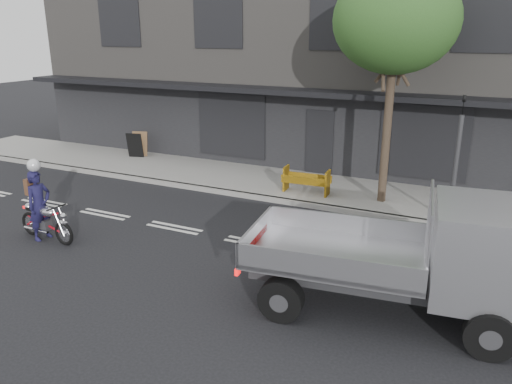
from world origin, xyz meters
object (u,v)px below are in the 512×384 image
at_px(traffic_light_pole, 456,167).
at_px(street_tree, 396,21).
at_px(construction_barrier, 304,182).
at_px(sandwich_board, 135,145).
at_px(motorcycle, 46,221).
at_px(rider, 39,205).
at_px(flatbed_ute, 459,253).

bearing_deg(traffic_light_pole, street_tree, 156.97).
bearing_deg(construction_barrier, sandwich_board, 168.60).
xyz_separation_m(street_tree, motorcycle, (-7.05, -6.21, -4.78)).
distance_m(motorcycle, sandwich_board, 7.93).
height_order(motorcycle, sandwich_board, sandwich_board).
distance_m(rider, construction_barrier, 7.55).
height_order(motorcycle, rider, rider).
bearing_deg(rider, motorcycle, -84.85).
distance_m(motorcycle, construction_barrier, 7.45).
height_order(street_tree, sandwich_board, street_tree).
height_order(traffic_light_pole, construction_barrier, traffic_light_pole).
bearing_deg(traffic_light_pole, sandwich_board, 170.81).
xyz_separation_m(street_tree, traffic_light_pole, (2.00, -0.85, -3.63)).
bearing_deg(motorcycle, construction_barrier, 55.73).
height_order(traffic_light_pole, motorcycle, traffic_light_pole).
distance_m(traffic_light_pole, construction_barrier, 4.47).
bearing_deg(traffic_light_pole, construction_barrier, 174.85).
height_order(flatbed_ute, construction_barrier, flatbed_ute).
bearing_deg(flatbed_ute, motorcycle, 175.57).
relative_size(traffic_light_pole, sandwich_board, 3.52).
distance_m(rider, flatbed_ute, 9.71).
relative_size(rider, flatbed_ute, 0.33).
bearing_deg(rider, street_tree, -44.01).
bearing_deg(rider, flatbed_ute, -82.39).
xyz_separation_m(rider, sandwich_board, (-2.89, 7.32, -0.24)).
relative_size(street_tree, construction_barrier, 4.56).
xyz_separation_m(street_tree, flatbed_ute, (2.49, -5.80, -3.92)).
distance_m(flatbed_ute, sandwich_board, 14.37).
xyz_separation_m(flatbed_ute, sandwich_board, (-12.58, 6.91, -0.71)).
xyz_separation_m(traffic_light_pole, motorcycle, (-9.05, -5.36, -1.15)).
distance_m(traffic_light_pole, motorcycle, 10.58).
height_order(traffic_light_pole, sandwich_board, traffic_light_pole).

